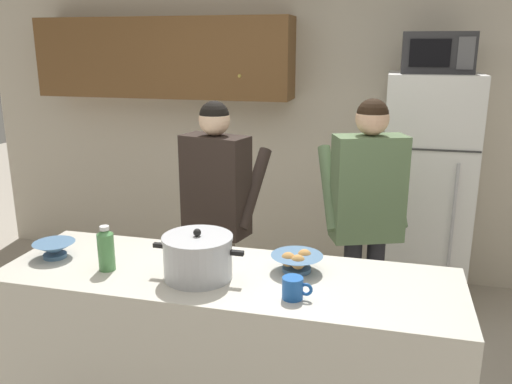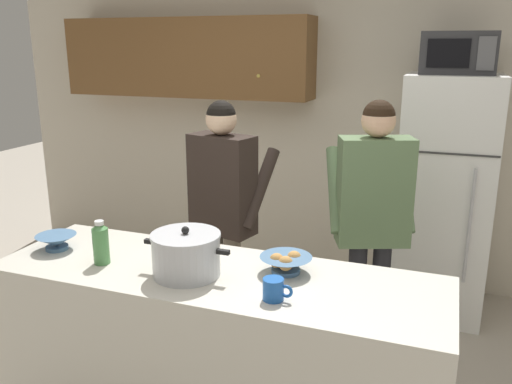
# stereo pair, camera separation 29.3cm
# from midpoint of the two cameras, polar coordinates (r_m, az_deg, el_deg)

# --- Properties ---
(back_wall_unit) EXTENTS (6.00, 0.48, 2.60)m
(back_wall_unit) POSITION_cam_midpoint_polar(r_m,az_deg,el_deg) (4.56, 6.41, 8.63)
(back_wall_unit) COLOR beige
(back_wall_unit) RESTS_ON ground
(kitchen_island) EXTENTS (2.16, 0.68, 0.92)m
(kitchen_island) POSITION_cam_midpoint_polar(r_m,az_deg,el_deg) (2.75, -0.97, -17.44)
(kitchen_island) COLOR beige
(kitchen_island) RESTS_ON ground
(refrigerator) EXTENTS (0.64, 0.68, 1.76)m
(refrigerator) POSITION_cam_midpoint_polar(r_m,az_deg,el_deg) (4.14, 21.49, -0.61)
(refrigerator) COLOR white
(refrigerator) RESTS_ON ground
(microwave) EXTENTS (0.48, 0.37, 0.28)m
(microwave) POSITION_cam_midpoint_polar(r_m,az_deg,el_deg) (3.98, 22.99, 13.59)
(microwave) COLOR #2D2D30
(microwave) RESTS_ON refrigerator
(person_near_pot) EXTENTS (0.57, 0.51, 1.63)m
(person_near_pot) POSITION_cam_midpoint_polar(r_m,az_deg,el_deg) (3.36, -1.03, -0.68)
(person_near_pot) COLOR #726656
(person_near_pot) RESTS_ON ground
(person_by_sink) EXTENTS (0.60, 0.55, 1.66)m
(person_by_sink) POSITION_cam_midpoint_polar(r_m,az_deg,el_deg) (3.24, 15.01, -1.47)
(person_by_sink) COLOR black
(person_by_sink) RESTS_ON ground
(cooking_pot) EXTENTS (0.43, 0.32, 0.24)m
(cooking_pot) POSITION_cam_midpoint_polar(r_m,az_deg,el_deg) (2.47, -4.14, -6.75)
(cooking_pot) COLOR silver
(cooking_pot) RESTS_ON kitchen_island
(coffee_mug) EXTENTS (0.13, 0.09, 0.10)m
(coffee_mug) POSITION_cam_midpoint_polar(r_m,az_deg,el_deg) (2.27, 5.72, -10.45)
(coffee_mug) COLOR #1E59B2
(coffee_mug) RESTS_ON kitchen_island
(bread_bowl) EXTENTS (0.25, 0.25, 0.10)m
(bread_bowl) POSITION_cam_midpoint_polar(r_m,az_deg,el_deg) (2.52, 6.58, -7.63)
(bread_bowl) COLOR #4C7299
(bread_bowl) RESTS_ON kitchen_island
(empty_bowl) EXTENTS (0.21, 0.21, 0.08)m
(empty_bowl) POSITION_cam_midpoint_polar(r_m,az_deg,el_deg) (2.92, -18.01, -5.09)
(empty_bowl) COLOR #4C7299
(empty_bowl) RESTS_ON kitchen_island
(bottle_near_edge) EXTENTS (0.08, 0.08, 0.22)m
(bottle_near_edge) POSITION_cam_midpoint_polar(r_m,az_deg,el_deg) (2.66, -13.34, -5.39)
(bottle_near_edge) COLOR #4C8C4C
(bottle_near_edge) RESTS_ON kitchen_island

